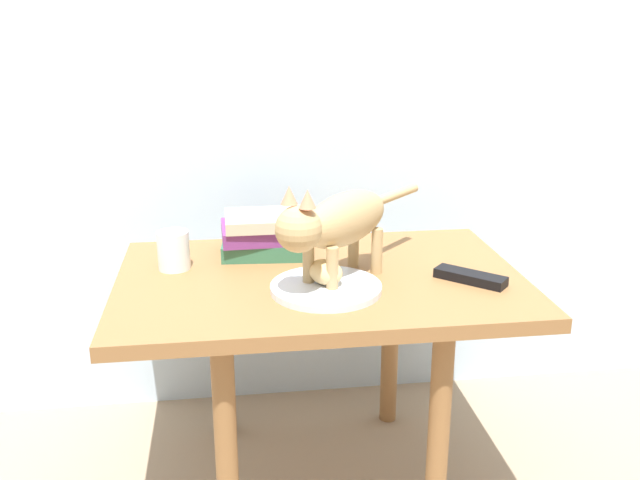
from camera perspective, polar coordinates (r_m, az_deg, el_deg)
The scene contains 8 objects.
ground_plane at distance 1.74m, azimuth 0.00°, elevation -18.55°, with size 6.00×6.00×0.00m, color gray.
side_table at distance 1.52m, azimuth 0.00°, elevation -5.21°, with size 0.86×0.57×0.50m.
plate at distance 1.41m, azimuth 0.67°, elevation -3.92°, with size 0.23×0.23×0.01m, color silver.
bread_roll at distance 1.41m, azimuth 0.25°, elevation -2.63°, with size 0.08×0.06×0.05m, color #E0BC7A.
cat at distance 1.41m, azimuth 1.37°, elevation 1.46°, with size 0.36×0.36×0.23m.
book_stack at distance 1.62m, azimuth -4.53°, elevation 0.49°, with size 0.20×0.16×0.10m.
candle_jar at distance 1.56m, azimuth -11.85°, elevation -0.99°, with size 0.07×0.07×0.08m.
tv_remote at distance 1.49m, azimuth 12.17°, elevation -2.98°, with size 0.15×0.04×0.02m, color black.
Camera 1 is at (-0.19, -1.38, 1.04)m, focal length 39.21 mm.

